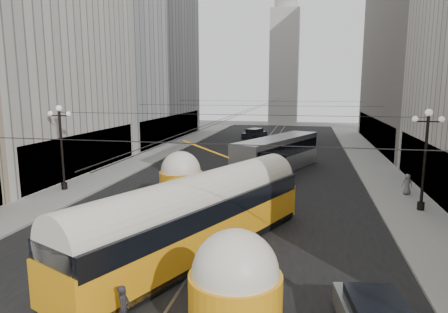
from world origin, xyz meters
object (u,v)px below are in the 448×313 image
at_px(streetcar, 198,215).
at_px(pedestrian_crossing_a, 124,308).
at_px(city_bus, 278,153).
at_px(pedestrian_sidewalk_right, 407,184).

relative_size(streetcar, pedestrian_crossing_a, 10.45).
bearing_deg(city_bus, pedestrian_crossing_a, -96.38).
relative_size(city_bus, pedestrian_sidewalk_right, 8.71).
distance_m(streetcar, pedestrian_sidewalk_right, 17.68).
bearing_deg(streetcar, pedestrian_crossing_a, -96.16).
distance_m(city_bus, pedestrian_crossing_a, 26.32).
xyz_separation_m(pedestrian_crossing_a, pedestrian_sidewalk_right, (12.79, 19.28, 0.13)).
bearing_deg(streetcar, pedestrian_sidewalk_right, 46.74).
bearing_deg(pedestrian_sidewalk_right, city_bus, -38.24).
bearing_deg(pedestrian_sidewalk_right, streetcar, 43.28).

